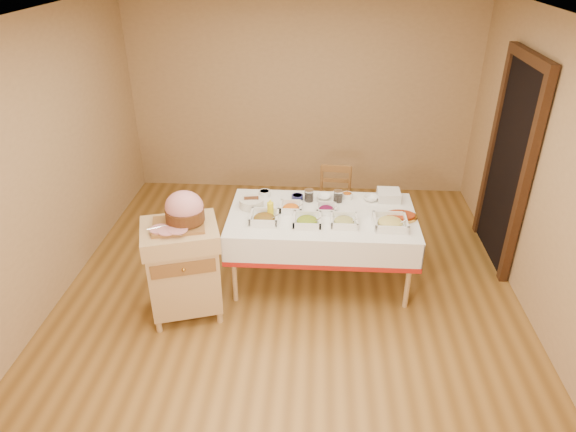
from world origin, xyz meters
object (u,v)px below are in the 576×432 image
(butcher_cart, at_px, (183,265))
(ham_on_board, at_px, (184,211))
(dining_table, at_px, (322,228))
(bread_basket, at_px, (251,203))
(dining_chair, at_px, (334,203))
(brass_platter, at_px, (400,216))
(preserve_jar_right, at_px, (338,197))
(preserve_jar_left, at_px, (309,196))
(mustard_bottle, at_px, (270,209))
(plate_stack, at_px, (389,195))

(butcher_cart, relative_size, ham_on_board, 1.98)
(dining_table, height_order, bread_basket, bread_basket)
(dining_chair, distance_m, bread_basket, 1.21)
(butcher_cart, bearing_deg, brass_platter, 16.46)
(preserve_jar_right, height_order, bread_basket, preserve_jar_right)
(dining_table, xyz_separation_m, preserve_jar_left, (-0.14, 0.28, 0.22))
(mustard_bottle, height_order, plate_stack, mustard_bottle)
(ham_on_board, height_order, brass_platter, ham_on_board)
(ham_on_board, distance_m, brass_platter, 2.04)
(butcher_cart, relative_size, preserve_jar_right, 7.61)
(ham_on_board, bearing_deg, butcher_cart, -141.97)
(dining_chair, xyz_separation_m, preserve_jar_left, (-0.28, -0.61, 0.38))
(ham_on_board, distance_m, plate_stack, 2.11)
(dining_table, distance_m, preserve_jar_left, 0.38)
(dining_table, distance_m, butcher_cart, 1.39)
(dining_chair, xyz_separation_m, mustard_bottle, (-0.64, -0.98, 0.41))
(mustard_bottle, bearing_deg, brass_platter, 2.81)
(dining_table, distance_m, bread_basket, 0.74)
(brass_platter, bearing_deg, ham_on_board, -164.17)
(dining_chair, relative_size, bread_basket, 3.53)
(dining_table, distance_m, brass_platter, 0.77)
(preserve_jar_left, bearing_deg, brass_platter, -19.28)
(dining_table, relative_size, plate_stack, 8.06)
(ham_on_board, xyz_separation_m, preserve_jar_left, (1.06, 0.86, -0.25))
(butcher_cart, relative_size, preserve_jar_left, 7.56)
(dining_chair, distance_m, ham_on_board, 2.09)
(preserve_jar_right, bearing_deg, dining_table, -119.59)
(butcher_cart, bearing_deg, ham_on_board, 38.03)
(ham_on_board, relative_size, preserve_jar_right, 3.85)
(preserve_jar_right, bearing_deg, butcher_cart, -147.28)
(bread_basket, bearing_deg, plate_stack, 10.51)
(bread_basket, bearing_deg, dining_chair, 42.66)
(butcher_cart, height_order, preserve_jar_right, butcher_cart)
(plate_stack, distance_m, brass_platter, 0.40)
(dining_table, bearing_deg, bread_basket, 171.76)
(dining_chair, relative_size, preserve_jar_right, 6.92)
(plate_stack, bearing_deg, butcher_cart, -152.94)
(ham_on_board, xyz_separation_m, preserve_jar_right, (1.35, 0.86, -0.25))
(preserve_jar_left, xyz_separation_m, mustard_bottle, (-0.36, -0.37, 0.03))
(dining_table, bearing_deg, dining_chair, 80.61)
(preserve_jar_right, xyz_separation_m, bread_basket, (-0.86, -0.18, -0.01))
(preserve_jar_left, distance_m, brass_platter, 0.94)
(preserve_jar_left, height_order, brass_platter, preserve_jar_left)
(dining_table, relative_size, dining_chair, 2.15)
(butcher_cart, relative_size, bread_basket, 3.88)
(preserve_jar_left, relative_size, bread_basket, 0.51)
(preserve_jar_right, bearing_deg, brass_platter, -27.85)
(butcher_cart, bearing_deg, bread_basket, 53.35)
(bread_basket, bearing_deg, dining_table, -8.24)
(butcher_cart, xyz_separation_m, bread_basket, (0.54, 0.72, 0.28))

